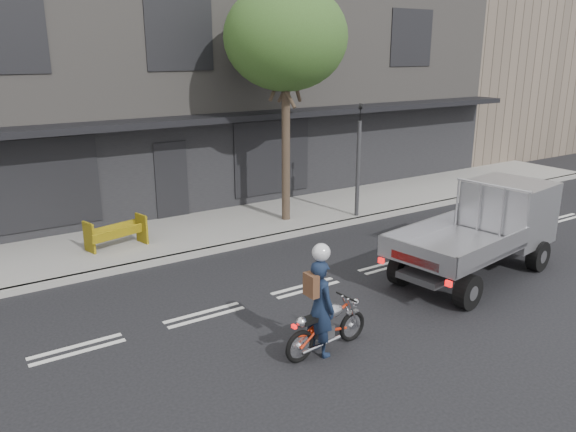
% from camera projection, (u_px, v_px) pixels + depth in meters
% --- Properties ---
extents(ground, '(80.00, 80.00, 0.00)m').
position_uv_depth(ground, '(306.00, 288.00, 12.18)').
color(ground, black).
rests_on(ground, ground).
extents(sidewalk, '(32.00, 3.20, 0.15)m').
position_uv_depth(sidewalk, '(211.00, 229.00, 15.94)').
color(sidewalk, gray).
rests_on(sidewalk, ground).
extents(kerb, '(32.00, 0.20, 0.15)m').
position_uv_depth(kerb, '(238.00, 245.00, 14.66)').
color(kerb, gray).
rests_on(kerb, ground).
extents(building_main, '(26.00, 10.00, 8.00)m').
position_uv_depth(building_main, '(127.00, 78.00, 20.14)').
color(building_main, slate).
rests_on(building_main, ground).
extents(building_neighbour, '(14.00, 10.00, 10.00)m').
position_uv_depth(building_neighbour, '(491.00, 50.00, 30.31)').
color(building_neighbour, brown).
rests_on(building_neighbour, ground).
extents(street_tree, '(3.40, 3.40, 6.74)m').
position_uv_depth(street_tree, '(286.00, 38.00, 15.22)').
color(street_tree, '#382B21').
rests_on(street_tree, ground).
extents(traffic_light_pole, '(0.12, 0.12, 3.50)m').
position_uv_depth(traffic_light_pole, '(358.00, 167.00, 16.61)').
color(traffic_light_pole, '#2D2D30').
rests_on(traffic_light_pole, ground).
extents(motorcycle, '(1.76, 0.51, 0.90)m').
position_uv_depth(motorcycle, '(327.00, 326.00, 9.53)').
color(motorcycle, black).
rests_on(motorcycle, ground).
extents(rider, '(0.45, 0.64, 1.69)m').
position_uv_depth(rider, '(320.00, 308.00, 9.34)').
color(rider, '#131F36').
rests_on(rider, ground).
extents(flatbed_ute, '(4.74, 2.48, 2.09)m').
position_uv_depth(flatbed_ute, '(499.00, 218.00, 13.12)').
color(flatbed_ute, black).
rests_on(flatbed_ute, ground).
extents(construction_barrier, '(1.53, 0.91, 0.80)m').
position_uv_depth(construction_barrier, '(119.00, 234.00, 13.99)').
color(construction_barrier, yellow).
rests_on(construction_barrier, sidewalk).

